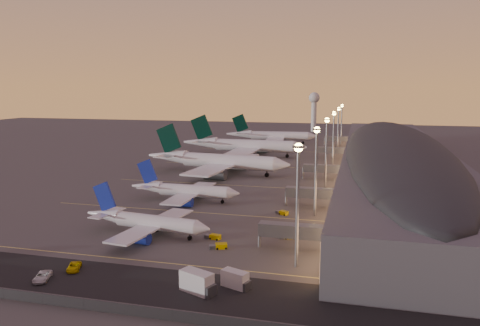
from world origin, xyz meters
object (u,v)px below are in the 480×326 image
object	(u,v)px
radar_tower	(314,105)
baggage_tug_d	(288,236)
baggage_tug_a	(213,237)
service_van_b	(74,267)
catering_truck_b	(198,283)
baggage_tug_c	(282,213)
airliner_wide_far	(272,136)
service_van_c	(42,276)
baggage_tug_b	(219,246)
airliner_wide_near	(216,161)
airliner_narrow_north	(184,190)
airliner_narrow_south	(146,222)
airliner_wide_mid	(244,146)
catering_truck_a	(236,280)

from	to	relation	value
radar_tower	baggage_tug_d	bearing A→B (deg)	-85.65
baggage_tug_a	service_van_b	size ratio (longest dim) A/B	0.83
catering_truck_b	service_van_b	xyz separation A→B (m)	(-28.11, 3.61, -1.12)
baggage_tug_c	service_van_b	size ratio (longest dim) A/B	0.78
airliner_wide_far	service_van_b	size ratio (longest dim) A/B	11.82
airliner_wide_far	service_van_c	size ratio (longest dim) A/B	10.96
radar_tower	service_van_c	xyz separation A→B (m)	(-20.60, -319.29, -21.11)
baggage_tug_b	baggage_tug_d	size ratio (longest dim) A/B	1.02
baggage_tug_b	service_van_b	world-z (taller)	service_van_b
baggage_tug_d	airliner_wide_near	bearing A→B (deg)	103.67
airliner_wide_near	airliner_wide_far	world-z (taller)	airliner_wide_near
baggage_tug_b	service_van_b	bearing A→B (deg)	-163.77
airliner_narrow_north	airliner_narrow_south	bearing A→B (deg)	-83.82
airliner_narrow_north	baggage_tug_a	xyz separation A→B (m)	(20.97, -34.74, -2.93)
airliner_wide_far	baggage_tug_b	world-z (taller)	airliner_wide_far
airliner_narrow_north	catering_truck_b	size ratio (longest dim) A/B	5.05
baggage_tug_b	baggage_tug_c	size ratio (longest dim) A/B	1.10
airliner_wide_mid	baggage_tug_c	world-z (taller)	airliner_wide_mid
airliner_wide_near	baggage_tug_a	xyz separation A→B (m)	(25.48, -84.29, -4.88)
catering_truck_b	airliner_wide_near	bearing A→B (deg)	128.83
airliner_narrow_north	service_van_b	xyz separation A→B (m)	(-0.59, -60.69, -2.76)
airliner_wide_near	airliner_wide_mid	xyz separation A→B (m)	(-1.12, 53.02, 0.24)
baggage_tug_c	service_van_c	distance (m)	69.19
airliner_wide_mid	catering_truck_b	bearing A→B (deg)	-77.76
airliner_wide_mid	baggage_tug_c	xyz separation A→B (m)	(39.40, -110.99, -5.15)
radar_tower	service_van_b	xyz separation A→B (m)	(-17.69, -313.26, -21.17)
service_van_c	catering_truck_a	bearing A→B (deg)	-10.18
airliner_wide_near	baggage_tug_d	size ratio (longest dim) A/B	15.29
service_van_b	airliner_wide_mid	bearing A→B (deg)	69.00
airliner_narrow_south	catering_truck_a	xyz separation A→B (m)	(30.26, -25.02, -1.83)
baggage_tug_c	catering_truck_b	world-z (taller)	catering_truck_b
airliner_narrow_south	catering_truck_a	bearing A→B (deg)	-32.37
baggage_tug_c	service_van_b	world-z (taller)	service_van_b
catering_truck_a	service_van_c	world-z (taller)	catering_truck_a
baggage_tug_a	catering_truck_b	size ratio (longest dim) A/B	0.57
baggage_tug_a	baggage_tug_d	world-z (taller)	baggage_tug_d
baggage_tug_d	catering_truck_b	bearing A→B (deg)	-122.55
catering_truck_a	service_van_c	distance (m)	37.66
service_van_c	catering_truck_b	bearing A→B (deg)	-15.24
catering_truck_b	service_van_c	xyz separation A→B (m)	(-31.02, -2.41, -1.06)
airliner_wide_mid	catering_truck_a	bearing A→B (deg)	-75.46
airliner_wide_near	service_van_c	world-z (taller)	airliner_wide_near
baggage_tug_c	service_van_c	world-z (taller)	service_van_c
service_van_c	airliner_wide_far	bearing A→B (deg)	69.85
airliner_wide_far	radar_tower	bearing A→B (deg)	72.40
airliner_wide_far	radar_tower	xyz separation A→B (m)	(18.76, 89.77, 16.92)
baggage_tug_a	baggage_tug_c	distance (m)	29.27
airliner_narrow_north	airliner_wide_far	world-z (taller)	airliner_wide_far
baggage_tug_a	service_van_b	bearing A→B (deg)	-117.80
airliner_narrow_south	airliner_narrow_north	distance (m)	35.63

